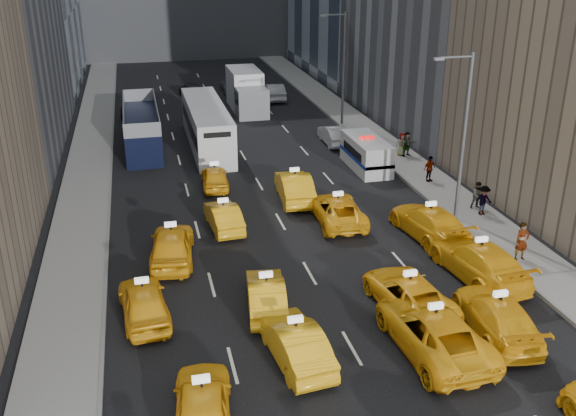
% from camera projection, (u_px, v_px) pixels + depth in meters
% --- Properties ---
extents(ground, '(160.00, 160.00, 0.00)m').
position_uv_depth(ground, '(370.00, 381.00, 22.15)').
color(ground, black).
rests_on(ground, ground).
extents(sidewalk_west, '(3.00, 90.00, 0.15)m').
position_uv_depth(sidewalk_west, '(89.00, 170.00, 42.30)').
color(sidewalk_west, gray).
rests_on(sidewalk_west, ground).
extents(sidewalk_east, '(3.00, 90.00, 0.15)m').
position_uv_depth(sidewalk_east, '(387.00, 148.00, 46.82)').
color(sidewalk_east, gray).
rests_on(sidewalk_east, ground).
extents(curb_west, '(0.15, 90.00, 0.18)m').
position_uv_depth(curb_west, '(111.00, 168.00, 42.61)').
color(curb_west, slate).
rests_on(curb_west, ground).
extents(curb_east, '(0.15, 90.00, 0.18)m').
position_uv_depth(curb_east, '(368.00, 149.00, 46.50)').
color(curb_east, slate).
rests_on(curb_east, ground).
extents(streetlight_near, '(2.15, 0.22, 9.00)m').
position_uv_depth(streetlight_near, '(462.00, 133.00, 33.00)').
color(streetlight_near, '#595B60').
rests_on(streetlight_near, ground).
extents(streetlight_far, '(2.15, 0.22, 9.00)m').
position_uv_depth(streetlight_far, '(342.00, 65.00, 50.95)').
color(streetlight_far, '#595B60').
rests_on(streetlight_far, ground).
extents(taxi_4, '(2.32, 4.70, 1.54)m').
position_uv_depth(taxi_4, '(203.00, 405.00, 19.84)').
color(taxi_4, '#FFB215').
rests_on(taxi_4, ground).
extents(taxi_5, '(2.08, 4.68, 1.49)m').
position_uv_depth(taxi_5, '(295.00, 342.00, 22.99)').
color(taxi_5, '#FFB215').
rests_on(taxi_5, ground).
extents(taxi_6, '(2.97, 6.00, 1.64)m').
position_uv_depth(taxi_6, '(433.00, 330.00, 23.57)').
color(taxi_6, '#FFB215').
rests_on(taxi_6, ground).
extents(taxi_7, '(2.71, 5.38, 1.50)m').
position_uv_depth(taxi_7, '(497.00, 316.00, 24.63)').
color(taxi_7, '#FFB215').
rests_on(taxi_7, ground).
extents(taxi_8, '(2.21, 4.59, 1.51)m').
position_uv_depth(taxi_8, '(144.00, 302.00, 25.55)').
color(taxi_8, '#FFB215').
rests_on(taxi_8, ground).
extents(taxi_9, '(2.04, 4.42, 1.40)m').
position_uv_depth(taxi_9, '(266.00, 294.00, 26.19)').
color(taxi_9, '#FFB215').
rests_on(taxi_9, ground).
extents(taxi_10, '(2.84, 5.31, 1.42)m').
position_uv_depth(taxi_10, '(409.00, 293.00, 26.27)').
color(taxi_10, '#FFB215').
rests_on(taxi_10, ground).
extents(taxi_11, '(2.87, 5.94, 1.67)m').
position_uv_depth(taxi_11, '(479.00, 261.00, 28.68)').
color(taxi_11, '#FFB215').
rests_on(taxi_11, ground).
extents(taxi_12, '(2.52, 5.08, 1.66)m').
position_uv_depth(taxi_12, '(172.00, 245.00, 30.18)').
color(taxi_12, '#FFB215').
rests_on(taxi_12, ground).
extents(taxi_13, '(1.75, 4.25, 1.37)m').
position_uv_depth(taxi_13, '(224.00, 216.00, 33.66)').
color(taxi_13, '#FFB215').
rests_on(taxi_13, ground).
extents(taxi_14, '(2.67, 5.25, 1.42)m').
position_uv_depth(taxi_14, '(338.00, 210.00, 34.41)').
color(taxi_14, '#FFB215').
rests_on(taxi_14, ground).
extents(taxi_15, '(2.84, 5.73, 1.60)m').
position_uv_depth(taxi_15, '(429.00, 222.00, 32.67)').
color(taxi_15, '#FFB215').
rests_on(taxi_15, ground).
extents(taxi_16, '(1.85, 4.03, 1.34)m').
position_uv_depth(taxi_16, '(215.00, 177.00, 39.27)').
color(taxi_16, '#FFB215').
rests_on(taxi_16, ground).
extents(taxi_17, '(2.16, 5.16, 1.66)m').
position_uv_depth(taxi_17, '(294.00, 187.00, 37.33)').
color(taxi_17, '#FFB215').
rests_on(taxi_17, ground).
extents(nypd_van, '(2.08, 5.18, 2.21)m').
position_uv_depth(nypd_van, '(366.00, 154.00, 42.47)').
color(nypd_van, silver).
rests_on(nypd_van, ground).
extents(double_decker, '(3.32, 10.87, 3.11)m').
position_uv_depth(double_decker, '(142.00, 126.00, 46.84)').
color(double_decker, black).
rests_on(double_decker, ground).
extents(city_bus, '(3.52, 12.32, 3.14)m').
position_uv_depth(city_bus, '(207.00, 126.00, 46.84)').
color(city_bus, silver).
rests_on(city_bus, ground).
extents(box_truck, '(3.35, 7.87, 3.50)m').
position_uv_depth(box_truck, '(246.00, 91.00, 56.90)').
color(box_truck, white).
rests_on(box_truck, ground).
extents(misc_car_0, '(1.54, 4.24, 1.39)m').
position_uv_depth(misc_car_0, '(334.00, 135.00, 47.77)').
color(misc_car_0, '#B6B8BE').
rests_on(misc_car_0, ground).
extents(misc_car_1, '(3.31, 6.24, 1.67)m').
position_uv_depth(misc_car_1, '(139.00, 105.00, 55.92)').
color(misc_car_1, black).
rests_on(misc_car_1, ground).
extents(misc_car_2, '(2.15, 5.16, 1.49)m').
position_uv_depth(misc_car_2, '(232.00, 85.00, 64.20)').
color(misc_car_2, slate).
rests_on(misc_car_2, ground).
extents(misc_car_3, '(2.35, 4.67, 1.53)m').
position_uv_depth(misc_car_3, '(191.00, 90.00, 62.01)').
color(misc_car_3, black).
rests_on(misc_car_3, ground).
extents(misc_car_4, '(1.91, 4.82, 1.56)m').
position_uv_depth(misc_car_4, '(274.00, 92.00, 61.01)').
color(misc_car_4, '#929399').
rests_on(misc_car_4, ground).
extents(pedestrian_0, '(0.69, 0.46, 1.88)m').
position_uv_depth(pedestrian_0, '(522.00, 241.00, 29.94)').
color(pedestrian_0, gray).
rests_on(pedestrian_0, sidewalk_east).
extents(pedestrian_1, '(0.78, 0.46, 1.55)m').
position_uv_depth(pedestrian_1, '(478.00, 195.00, 35.79)').
color(pedestrian_1, gray).
rests_on(pedestrian_1, sidewalk_east).
extents(pedestrian_2, '(1.13, 0.58, 1.67)m').
position_uv_depth(pedestrian_2, '(483.00, 200.00, 34.92)').
color(pedestrian_2, gray).
rests_on(pedestrian_2, sidewalk_east).
extents(pedestrian_3, '(1.05, 0.76, 1.64)m').
position_uv_depth(pedestrian_3, '(429.00, 169.00, 39.82)').
color(pedestrian_3, gray).
rests_on(pedestrian_3, sidewalk_east).
extents(pedestrian_4, '(0.84, 0.57, 1.59)m').
position_uv_depth(pedestrian_4, '(402.00, 144.00, 44.71)').
color(pedestrian_4, gray).
rests_on(pedestrian_4, sidewalk_east).
extents(pedestrian_5, '(1.64, 0.91, 1.70)m').
position_uv_depth(pedestrian_5, '(407.00, 144.00, 44.58)').
color(pedestrian_5, gray).
rests_on(pedestrian_5, sidewalk_east).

